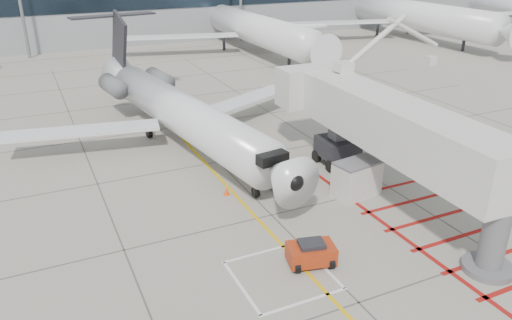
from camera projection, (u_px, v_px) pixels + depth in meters
name	position (u px, v px, depth m)	size (l,w,h in m)	color
ground_plane	(309.00, 253.00, 23.90)	(260.00, 260.00, 0.00)	gray
regional_jet	(196.00, 100.00, 33.17)	(24.64, 31.06, 8.14)	silver
jet_bridge	(402.00, 140.00, 26.72)	(9.30, 19.64, 7.86)	silver
pushback_tug	(311.00, 252.00, 22.83)	(2.15, 1.34, 1.25)	#A72E10
baggage_cart	(283.00, 179.00, 30.18)	(1.75, 1.11, 1.11)	#5D5C61
ground_power_unit	(357.00, 178.00, 29.01)	(2.69, 1.57, 2.13)	silver
cone_nose	(226.00, 191.00, 29.35)	(0.34, 0.34, 0.47)	#EE430C
cone_side	(275.00, 173.00, 31.59)	(0.41, 0.41, 0.57)	#FF600D
bg_aircraft_c	(249.00, 7.00, 66.67)	(34.78, 38.65, 11.59)	silver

